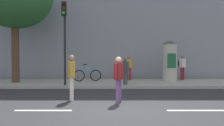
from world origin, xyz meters
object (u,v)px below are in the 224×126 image
(poster_column, at_px, (171,61))
(pedestrian_in_light_jacket, at_px, (130,66))
(bicycle_leaning, at_px, (88,75))
(pedestrian_with_backpack, at_px, (73,74))
(pedestrian_with_bag, at_px, (119,76))
(pedestrian_in_dark_shirt, at_px, (126,69))
(traffic_light, at_px, (65,30))
(pedestrian_in_red_top, at_px, (183,65))

(poster_column, height_order, pedestrian_in_light_jacket, poster_column)
(bicycle_leaning, bearing_deg, poster_column, 0.56)
(pedestrian_with_backpack, xyz_separation_m, pedestrian_in_light_jacket, (2.66, 6.38, 0.07))
(poster_column, height_order, bicycle_leaning, poster_column)
(pedestrian_with_bag, height_order, pedestrian_in_dark_shirt, pedestrian_with_bag)
(traffic_light, relative_size, pedestrian_in_light_jacket, 2.75)
(poster_column, height_order, pedestrian_with_bag, poster_column)
(pedestrian_in_red_top, xyz_separation_m, pedestrian_in_dark_shirt, (-3.96, -2.78, -0.12))
(pedestrian_with_backpack, bearing_deg, pedestrian_in_light_jacket, 67.36)
(pedestrian_in_light_jacket, xyz_separation_m, pedestrian_in_red_top, (3.59, 0.22, 0.04))
(pedestrian_with_bag, distance_m, pedestrian_with_backpack, 1.85)
(pedestrian_in_red_top, bearing_deg, poster_column, -143.34)
(pedestrian_with_backpack, distance_m, bicycle_leaning, 5.82)
(pedestrian_in_red_top, bearing_deg, traffic_light, -157.28)
(pedestrian_with_bag, relative_size, bicycle_leaning, 0.97)
(pedestrian_with_backpack, bearing_deg, traffic_light, 105.64)
(pedestrian_with_bag, height_order, bicycle_leaning, pedestrian_with_bag)
(poster_column, xyz_separation_m, pedestrian_with_bag, (-3.44, -6.27, -0.47))
(pedestrian_in_light_jacket, bearing_deg, pedestrian_in_red_top, 3.57)
(pedestrian_with_bag, xyz_separation_m, pedestrian_with_backpack, (-1.80, 0.42, 0.04))
(poster_column, height_order, pedestrian_in_red_top, poster_column)
(pedestrian_in_light_jacket, relative_size, pedestrian_in_red_top, 0.99)
(traffic_light, height_order, pedestrian_in_red_top, traffic_light)
(pedestrian_with_bag, bearing_deg, pedestrian_in_dark_shirt, 83.43)
(pedestrian_with_bag, xyz_separation_m, pedestrian_in_dark_shirt, (0.49, 4.24, 0.02))
(pedestrian_with_bag, bearing_deg, poster_column, 61.24)
(traffic_light, height_order, pedestrian_with_backpack, traffic_light)
(pedestrian_in_light_jacket, xyz_separation_m, pedestrian_in_dark_shirt, (-0.37, -2.55, -0.08))
(traffic_light, relative_size, bicycle_leaning, 2.56)
(traffic_light, distance_m, poster_column, 6.85)
(pedestrian_with_backpack, distance_m, pedestrian_in_dark_shirt, 4.46)
(traffic_light, height_order, pedestrian_with_bag, traffic_light)
(pedestrian_with_backpack, relative_size, pedestrian_in_dark_shirt, 1.19)
(poster_column, relative_size, bicycle_leaning, 1.47)
(pedestrian_with_backpack, xyz_separation_m, pedestrian_in_red_top, (6.25, 6.60, 0.10))
(traffic_light, xyz_separation_m, bicycle_leaning, (0.99, 2.23, -2.61))
(pedestrian_with_bag, xyz_separation_m, pedestrian_in_light_jacket, (0.86, 6.80, 0.11))
(pedestrian_with_bag, relative_size, pedestrian_in_red_top, 1.03)
(pedestrian_with_bag, bearing_deg, pedestrian_with_backpack, 166.83)
(pedestrian_with_backpack, bearing_deg, pedestrian_with_bag, -13.17)
(pedestrian_with_backpack, xyz_separation_m, pedestrian_in_dark_shirt, (2.29, 3.82, -0.02))
(poster_column, xyz_separation_m, pedestrian_in_dark_shirt, (-2.95, -2.03, -0.45))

